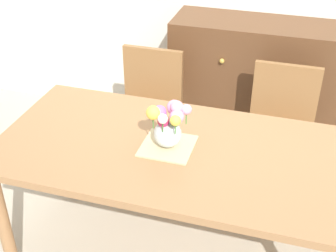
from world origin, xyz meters
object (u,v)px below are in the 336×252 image
at_px(flower_vase, 168,124).
at_px(chair_right, 280,125).
at_px(chair_left, 148,105).
at_px(dresser, 265,88).
at_px(dining_table, 181,163).

bearing_deg(flower_vase, chair_right, 56.87).
height_order(chair_left, chair_right, same).
bearing_deg(dresser, chair_left, -144.27).
bearing_deg(dining_table, flower_vase, 178.14).
xyz_separation_m(dining_table, dresser, (0.29, 1.33, -0.19)).
height_order(chair_left, flower_vase, flower_vase).
distance_m(chair_right, flower_vase, 1.03).
xyz_separation_m(chair_right, dresser, (-0.16, 0.53, -0.02)).
xyz_separation_m(chair_right, flower_vase, (-0.52, -0.79, 0.39)).
height_order(dining_table, chair_left, chair_left).
bearing_deg(dresser, chair_right, -73.56).
bearing_deg(flower_vase, dining_table, -1.86).
height_order(chair_right, flower_vase, flower_vase).
xyz_separation_m(dining_table, chair_left, (-0.45, 0.80, -0.17)).
bearing_deg(flower_vase, dresser, 74.81).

